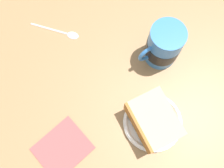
{
  "coord_description": "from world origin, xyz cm",
  "views": [
    {
      "loc": [
        -5.14,
        13.53,
        57.34
      ],
      "look_at": [
        2.3,
        -1.46,
        3.0
      ],
      "focal_mm": 40.96,
      "sensor_mm": 36.0,
      "label": 1
    }
  ],
  "objects_px": {
    "cake_slice": "(154,120)",
    "teaspoon": "(65,33)",
    "tea_mug": "(163,46)",
    "small_plate": "(153,122)",
    "folded_napkin": "(62,148)"
  },
  "relations": [
    {
      "from": "teaspoon",
      "to": "cake_slice",
      "type": "bearing_deg",
      "value": 158.82
    },
    {
      "from": "tea_mug",
      "to": "small_plate",
      "type": "bearing_deg",
      "value": 107.7
    },
    {
      "from": "folded_napkin",
      "to": "small_plate",
      "type": "bearing_deg",
      "value": -137.66
    },
    {
      "from": "cake_slice",
      "to": "folded_napkin",
      "type": "relative_size",
      "value": 1.26
    },
    {
      "from": "small_plate",
      "to": "tea_mug",
      "type": "xyz_separation_m",
      "value": [
        0.05,
        -0.16,
        0.04
      ]
    },
    {
      "from": "small_plate",
      "to": "cake_slice",
      "type": "xyz_separation_m",
      "value": [
        0.0,
        0.0,
        0.03
      ]
    },
    {
      "from": "tea_mug",
      "to": "teaspoon",
      "type": "distance_m",
      "value": 0.25
    },
    {
      "from": "small_plate",
      "to": "cake_slice",
      "type": "distance_m",
      "value": 0.03
    },
    {
      "from": "small_plate",
      "to": "folded_napkin",
      "type": "bearing_deg",
      "value": 42.34
    },
    {
      "from": "tea_mug",
      "to": "folded_napkin",
      "type": "height_order",
      "value": "tea_mug"
    },
    {
      "from": "tea_mug",
      "to": "teaspoon",
      "type": "relative_size",
      "value": 0.86
    },
    {
      "from": "cake_slice",
      "to": "teaspoon",
      "type": "height_order",
      "value": "cake_slice"
    },
    {
      "from": "small_plate",
      "to": "tea_mug",
      "type": "height_order",
      "value": "tea_mug"
    },
    {
      "from": "cake_slice",
      "to": "tea_mug",
      "type": "relative_size",
      "value": 1.26
    },
    {
      "from": "tea_mug",
      "to": "folded_napkin",
      "type": "bearing_deg",
      "value": 71.18
    }
  ]
}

